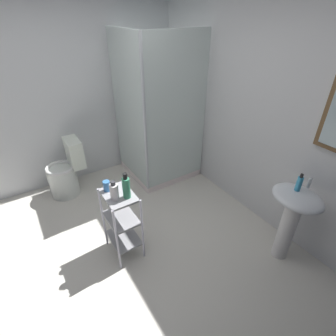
{
  "coord_description": "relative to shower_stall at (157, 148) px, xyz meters",
  "views": [
    {
      "loc": [
        1.65,
        -0.41,
        2.18
      ],
      "look_at": [
        -0.06,
        0.68,
        0.9
      ],
      "focal_mm": 27.3,
      "sensor_mm": 36.0,
      "label": 1
    }
  ],
  "objects": [
    {
      "name": "body_wash_bottle_green",
      "position": [
        1.14,
        -0.97,
        0.38
      ],
      "size": [
        0.07,
        0.07,
        0.25
      ],
      "color": "#368963",
      "rests_on": "storage_cart"
    },
    {
      "name": "storage_cart",
      "position": [
        1.06,
        -1.02,
        -0.03
      ],
      "size": [
        0.38,
        0.28,
        0.74
      ],
      "color": "silver",
      "rests_on": "ground_plane"
    },
    {
      "name": "wall_left",
      "position": [
        -0.64,
        -1.22,
        0.79
      ],
      "size": [
        0.1,
        4.2,
        2.5
      ],
      "primitive_type": "cube",
      "color": "silver",
      "rests_on": "ground_plane"
    },
    {
      "name": "sink_faucet",
      "position": [
        1.98,
        0.42,
        0.4
      ],
      "size": [
        0.03,
        0.03,
        0.1
      ],
      "primitive_type": "cylinder",
      "color": "silver",
      "rests_on": "pedestal_sink"
    },
    {
      "name": "ground_plane",
      "position": [
        1.21,
        -1.22,
        -0.47
      ],
      "size": [
        4.2,
        4.2,
        0.02
      ],
      "primitive_type": "cube",
      "color": "silver"
    },
    {
      "name": "toilet",
      "position": [
        -0.27,
        -1.24,
        -0.15
      ],
      "size": [
        0.37,
        0.49,
        0.76
      ],
      "color": "white",
      "rests_on": "ground_plane"
    },
    {
      "name": "shower_stall",
      "position": [
        0.0,
        0.0,
        0.0
      ],
      "size": [
        0.92,
        0.92,
        2.0
      ],
      "color": "white",
      "rests_on": "ground_plane"
    },
    {
      "name": "wall_back",
      "position": [
        1.22,
        0.63,
        0.79
      ],
      "size": [
        4.2,
        0.14,
        2.5
      ],
      "color": "silver",
      "rests_on": "ground_plane"
    },
    {
      "name": "pedestal_sink",
      "position": [
        1.98,
        0.3,
        0.12
      ],
      "size": [
        0.46,
        0.37,
        0.81
      ],
      "color": "white",
      "rests_on": "ground_plane"
    },
    {
      "name": "hand_soap_bottle",
      "position": [
        1.95,
        0.31,
        0.42
      ],
      "size": [
        0.05,
        0.05,
        0.17
      ],
      "color": "#389ED1",
      "rests_on": "pedestal_sink"
    },
    {
      "name": "rinse_cup",
      "position": [
        0.95,
        -1.09,
        0.33
      ],
      "size": [
        0.06,
        0.06,
        0.1
      ],
      "primitive_type": "cylinder",
      "color": "#3870B2",
      "rests_on": "storage_cart"
    },
    {
      "name": "lotion_bottle_white",
      "position": [
        1.11,
        -1.07,
        0.36
      ],
      "size": [
        0.08,
        0.08,
        0.19
      ],
      "color": "white",
      "rests_on": "storage_cart"
    }
  ]
}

